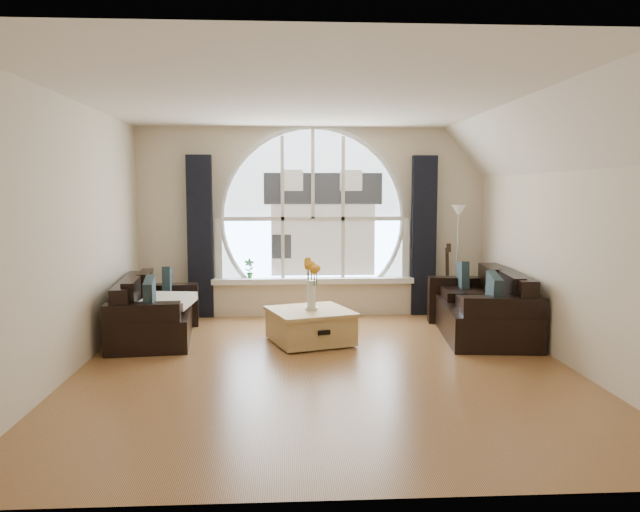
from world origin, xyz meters
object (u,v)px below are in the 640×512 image
Objects in this scene: coffee_chest at (310,325)px; floor_lamp at (457,261)px; guitar at (446,280)px; vase_flowers at (311,277)px; sofa_right at (480,304)px; sofa_left at (155,307)px; potted_plant at (249,268)px.

coffee_chest is 2.64m from floor_lamp.
floor_lamp is 0.31m from guitar.
sofa_right is at bearing 5.61° from vase_flowers.
vase_flowers is 2.48m from guitar.
sofa_left is 1.73m from potted_plant.
sofa_right is 6.44× the size of potted_plant.
guitar reaches higher than sofa_right.
coffee_chest is at bearing -129.97° from vase_flowers.
potted_plant reaches higher than coffee_chest.
vase_flowers is 1.81m from potted_plant.
sofa_right is at bearing -12.25° from coffee_chest.
guitar is at bearing 101.24° from sofa_right.
floor_lamp is at bearing -11.58° from guitar.
coffee_chest is (-2.12, -0.22, -0.18)m from sofa_right.
guitar is at bearing 17.73° from coffee_chest.
coffee_chest is 1.28× the size of vase_flowers.
guitar reaches higher than coffee_chest.
sofa_left is 1.94m from vase_flowers.
sofa_right is 2.14m from coffee_chest.
guitar is (2.00, 1.44, -0.26)m from vase_flowers.
sofa_right is 1.14× the size of floor_lamp.
coffee_chest is at bearing -63.73° from potted_plant.
coffee_chest is 1.88m from potted_plant.
sofa_left is 1.90m from coffee_chest.
potted_plant is (-0.82, 1.61, -0.10)m from vase_flowers.
sofa_left is at bearing -157.45° from guitar.
vase_flowers reaches higher than sofa_left.
sofa_right is 2.15m from vase_flowers.
sofa_right is 2.61× the size of vase_flowers.
floor_lamp reaches higher than sofa_left.
sofa_right is 1.26m from floor_lamp.
sofa_left is 5.81× the size of potted_plant.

